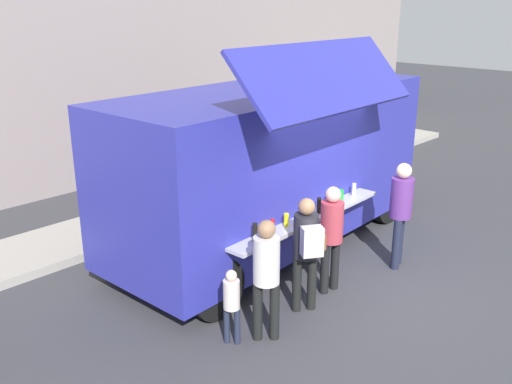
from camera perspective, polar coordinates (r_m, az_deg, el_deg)
The scene contains 8 objects.
ground_plane at distance 9.07m, azimuth 10.50°, elevation -9.01°, with size 60.00×60.00×0.00m, color #38383D.
food_truck_main at distance 9.68m, azimuth 1.69°, elevation 2.98°, with size 6.26×3.30×3.64m.
trash_bin at distance 14.10m, azimuth 4.64°, elevation 3.38°, with size 0.60×0.60×0.89m, color #2C5D35.
customer_front_ordering at distance 8.34m, azimuth 7.58°, elevation -3.93°, with size 0.55×0.34×1.66m.
customer_mid_with_backpack at distance 7.75m, azimuth 5.13°, elevation -5.30°, with size 0.48×0.54×1.68m.
customer_rear_waiting at distance 7.11m, azimuth 1.05°, elevation -7.90°, with size 0.34×0.34×1.66m.
customer_extra_browsing at distance 9.34m, azimuth 14.47°, elevation -1.38°, with size 0.36×0.36×1.77m.
child_near_queue at distance 7.20m, azimuth -2.49°, elevation -10.90°, with size 0.21×0.21×1.04m.
Camera 1 is at (-6.81, -4.29, 4.19)m, focal length 39.48 mm.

